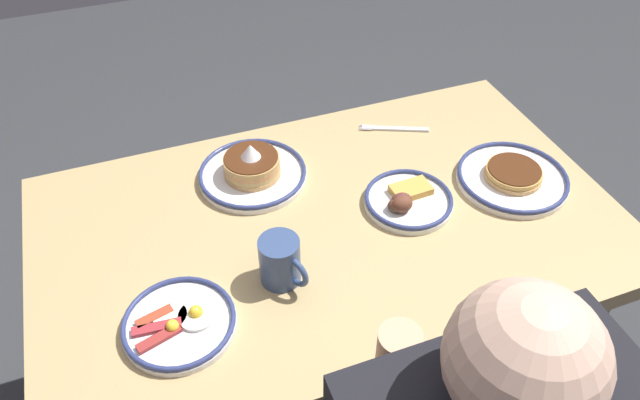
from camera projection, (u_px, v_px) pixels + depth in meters
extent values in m
plane|color=#323437|center=(327.00, 393.00, 1.84)|extent=(6.00, 6.00, 0.00)
cube|color=tan|center=(330.00, 229.00, 1.35)|extent=(1.28, 0.78, 0.05)
cylinder|color=#977F53|center=(454.00, 203.00, 1.95)|extent=(0.05, 0.05, 0.69)
cylinder|color=#977F53|center=(103.00, 299.00, 1.67)|extent=(0.05, 0.05, 0.69)
cylinder|color=#977F53|center=(573.00, 355.00, 1.53)|extent=(0.05, 0.05, 0.69)
cylinder|color=white|center=(408.00, 202.00, 1.37)|extent=(0.20, 0.20, 0.01)
torus|color=navy|center=(409.00, 198.00, 1.36)|extent=(0.20, 0.20, 0.01)
cube|color=gold|center=(411.00, 190.00, 1.38)|extent=(0.09, 0.06, 0.02)
ellipsoid|color=brown|center=(402.00, 204.00, 1.33)|extent=(0.05, 0.04, 0.04)
ellipsoid|color=brown|center=(402.00, 203.00, 1.33)|extent=(0.05, 0.04, 0.04)
ellipsoid|color=brown|center=(397.00, 206.00, 1.33)|extent=(0.04, 0.03, 0.03)
ellipsoid|color=brown|center=(396.00, 205.00, 1.33)|extent=(0.04, 0.03, 0.03)
ellipsoid|color=brown|center=(401.00, 201.00, 1.33)|extent=(0.05, 0.04, 0.04)
cylinder|color=white|center=(253.00, 176.00, 1.44)|extent=(0.26, 0.26, 0.01)
torus|color=navy|center=(252.00, 172.00, 1.43)|extent=(0.26, 0.26, 0.01)
cylinder|color=tan|center=(252.00, 172.00, 1.43)|extent=(0.14, 0.14, 0.01)
cylinder|color=tan|center=(252.00, 168.00, 1.42)|extent=(0.13, 0.13, 0.01)
cylinder|color=#D18F4D|center=(252.00, 164.00, 1.41)|extent=(0.13, 0.13, 0.01)
cylinder|color=tan|center=(251.00, 160.00, 1.40)|extent=(0.13, 0.13, 0.01)
cylinder|color=#4C2814|center=(251.00, 157.00, 1.40)|extent=(0.13, 0.13, 0.00)
cone|color=white|center=(250.00, 151.00, 1.39)|extent=(0.05, 0.05, 0.03)
cylinder|color=white|center=(180.00, 325.00, 1.12)|extent=(0.21, 0.21, 0.01)
torus|color=navy|center=(179.00, 321.00, 1.12)|extent=(0.21, 0.21, 0.01)
cylinder|color=white|center=(197.00, 316.00, 1.13)|extent=(0.07, 0.07, 0.01)
sphere|color=yellow|center=(196.00, 312.00, 1.12)|extent=(0.03, 0.03, 0.03)
cylinder|color=white|center=(170.00, 316.00, 1.12)|extent=(0.06, 0.06, 0.01)
sphere|color=yellow|center=(172.00, 326.00, 1.10)|extent=(0.02, 0.02, 0.02)
cube|color=#A53E25|center=(154.00, 317.00, 1.12)|extent=(0.07, 0.04, 0.01)
cube|color=#A22D33|center=(157.00, 327.00, 1.10)|extent=(0.09, 0.03, 0.01)
cube|color=maroon|center=(159.00, 338.00, 1.09)|extent=(0.09, 0.04, 0.01)
cylinder|color=white|center=(512.00, 180.00, 1.43)|extent=(0.26, 0.26, 0.01)
torus|color=navy|center=(513.00, 176.00, 1.42)|extent=(0.26, 0.26, 0.01)
cylinder|color=tan|center=(513.00, 175.00, 1.42)|extent=(0.13, 0.13, 0.01)
cylinder|color=gold|center=(514.00, 172.00, 1.41)|extent=(0.13, 0.13, 0.01)
cylinder|color=#4C2814|center=(515.00, 169.00, 1.40)|extent=(0.12, 0.12, 0.00)
cylinder|color=#334772|center=(280.00, 261.00, 1.18)|extent=(0.08, 0.08, 0.10)
torus|color=#334772|center=(295.00, 271.00, 1.16)|extent=(0.04, 0.07, 0.07)
cylinder|color=brown|center=(279.00, 249.00, 1.16)|extent=(0.07, 0.07, 0.01)
cube|color=silver|center=(395.00, 129.00, 1.58)|extent=(0.17, 0.08, 0.01)
cube|color=silver|center=(366.00, 125.00, 1.59)|extent=(0.03, 0.02, 0.00)
cube|color=silver|center=(366.00, 127.00, 1.59)|extent=(0.03, 0.02, 0.00)
cube|color=silver|center=(366.00, 128.00, 1.58)|extent=(0.03, 0.02, 0.00)
cube|color=silver|center=(366.00, 129.00, 1.58)|extent=(0.03, 0.02, 0.00)
sphere|color=#CEA48C|center=(525.00, 360.00, 0.69)|extent=(0.19, 0.19, 0.19)
cylinder|color=tan|center=(394.00, 381.00, 1.00)|extent=(0.08, 0.08, 0.26)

